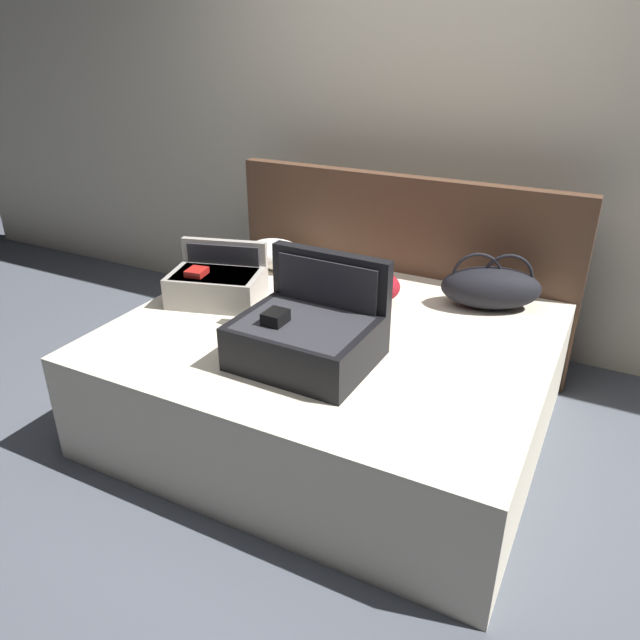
# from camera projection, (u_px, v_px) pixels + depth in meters

# --- Properties ---
(ground_plane) EXTENTS (12.00, 12.00, 0.00)m
(ground_plane) POSITION_uv_depth(u_px,v_px,m) (292.00, 468.00, 2.71)
(ground_plane) COLOR #4C515B
(back_wall) EXTENTS (8.00, 0.10, 2.60)m
(back_wall) POSITION_uv_depth(u_px,v_px,m) (430.00, 121.00, 3.46)
(back_wall) COLOR beige
(back_wall) RESTS_ON ground
(bed) EXTENTS (1.95, 1.63, 0.52)m
(bed) POSITION_uv_depth(u_px,v_px,m) (332.00, 377.00, 2.92)
(bed) COLOR beige
(bed) RESTS_ON ground
(headboard) EXTENTS (1.99, 0.08, 1.06)m
(headboard) POSITION_uv_depth(u_px,v_px,m) (398.00, 268.00, 3.48)
(headboard) COLOR #4C3323
(headboard) RESTS_ON ground
(hard_case_large) EXTENTS (0.56, 0.49, 0.42)m
(hard_case_large) POSITION_uv_depth(u_px,v_px,m) (308.00, 333.00, 2.49)
(hard_case_large) COLOR black
(hard_case_large) RESTS_ON bed
(hard_case_medium) EXTENTS (0.52, 0.43, 0.28)m
(hard_case_medium) POSITION_uv_depth(u_px,v_px,m) (217.00, 283.00, 3.05)
(hard_case_medium) COLOR gray
(hard_case_medium) RESTS_ON bed
(duffel_bag) EXTENTS (0.54, 0.40, 0.28)m
(duffel_bag) POSITION_uv_depth(u_px,v_px,m) (491.00, 287.00, 2.98)
(duffel_bag) COLOR black
(duffel_bag) RESTS_ON bed
(pillow_near_headboard) EXTENTS (0.51, 0.35, 0.21)m
(pillow_near_headboard) POSITION_uv_depth(u_px,v_px,m) (353.00, 283.00, 3.04)
(pillow_near_headboard) COLOR maroon
(pillow_near_headboard) RESTS_ON bed
(pillow_center_head) EXTENTS (0.40, 0.32, 0.16)m
(pillow_center_head) POSITION_uv_depth(u_px,v_px,m) (275.00, 254.00, 3.50)
(pillow_center_head) COLOR white
(pillow_center_head) RESTS_ON bed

